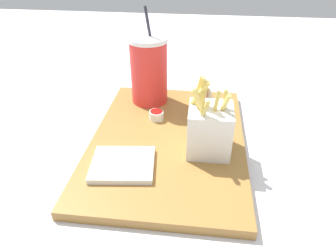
# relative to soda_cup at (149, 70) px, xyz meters

# --- Properties ---
(ground_plane) EXTENTS (2.40, 2.40, 0.02)m
(ground_plane) POSITION_rel_soda_cup_xyz_m (-0.17, -0.07, -0.12)
(ground_plane) COLOR silver
(food_tray) EXTENTS (0.47, 0.33, 0.02)m
(food_tray) POSITION_rel_soda_cup_xyz_m (-0.17, -0.07, -0.10)
(food_tray) COLOR olive
(food_tray) RESTS_ON ground_plane
(soda_cup) EXTENTS (0.10, 0.10, 0.24)m
(soda_cup) POSITION_rel_soda_cup_xyz_m (0.00, 0.00, 0.00)
(soda_cup) COLOR red
(soda_cup) RESTS_ON food_tray
(fries_basket) EXTENTS (0.09, 0.09, 0.16)m
(fries_basket) POSITION_rel_soda_cup_xyz_m (-0.20, -0.16, -0.03)
(fries_basket) COLOR white
(fries_basket) RESTS_ON food_tray
(hot_dog_1) EXTENTS (0.17, 0.05, 0.07)m
(hot_dog_1) POSITION_rel_soda_cup_xyz_m (-0.04, -0.14, -0.06)
(hot_dog_1) COLOR #E5C689
(hot_dog_1) RESTS_ON food_tray
(ketchup_cup_1) EXTENTS (0.03, 0.03, 0.02)m
(ketchup_cup_1) POSITION_rel_soda_cup_xyz_m (-0.09, -0.03, -0.07)
(ketchup_cup_1) COLOR white
(ketchup_cup_1) RESTS_ON food_tray
(napkin_stack) EXTENTS (0.11, 0.13, 0.01)m
(napkin_stack) POSITION_rel_soda_cup_xyz_m (-0.27, 0.01, -0.08)
(napkin_stack) COLOR white
(napkin_stack) RESTS_ON food_tray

